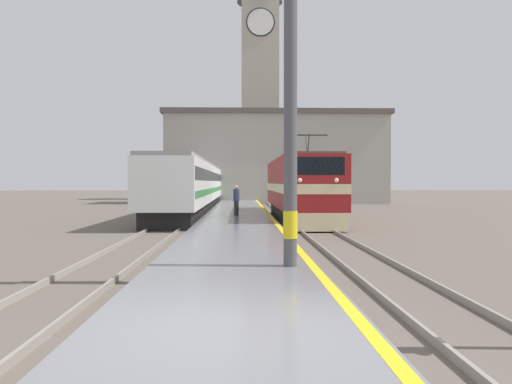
% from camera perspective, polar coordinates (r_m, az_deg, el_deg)
% --- Properties ---
extents(ground_plane, '(200.00, 200.00, 0.00)m').
position_cam_1_polar(ground_plane, '(36.33, -1.99, -2.41)').
color(ground_plane, '#60564C').
extents(platform, '(3.74, 140.00, 0.43)m').
position_cam_1_polar(platform, '(31.33, -2.03, -2.59)').
color(platform, slate).
rests_on(platform, ground).
extents(rail_track_near, '(2.83, 140.00, 0.16)m').
position_cam_1_polar(rail_track_near, '(31.52, 4.39, -2.90)').
color(rail_track_near, '#60564C').
rests_on(rail_track_near, ground).
extents(rail_track_far, '(2.84, 140.00, 0.16)m').
position_cam_1_polar(rail_track_far, '(31.53, -8.11, -2.90)').
color(rail_track_far, '#60564C').
rests_on(rail_track_far, ground).
extents(locomotive_train, '(2.92, 14.16, 4.65)m').
position_cam_1_polar(locomotive_train, '(28.74, 4.97, 0.40)').
color(locomotive_train, black).
rests_on(locomotive_train, ground).
extents(passenger_train, '(2.92, 33.99, 3.62)m').
position_cam_1_polar(passenger_train, '(39.07, -6.87, 0.71)').
color(passenger_train, black).
rests_on(passenger_train, ground).
extents(catenary_mast, '(2.59, 0.31, 8.23)m').
position_cam_1_polar(catenary_mast, '(11.06, 4.32, 12.79)').
color(catenary_mast, '#4C4C51').
rests_on(catenary_mast, platform).
extents(person_on_platform, '(0.34, 0.34, 1.65)m').
position_cam_1_polar(person_on_platform, '(27.25, -2.27, -0.88)').
color(person_on_platform, '#23232D').
rests_on(person_on_platform, platform).
extents(clock_tower, '(5.91, 5.91, 29.85)m').
position_cam_1_polar(clock_tower, '(66.53, 0.43, 12.97)').
color(clock_tower, '#ADA393').
rests_on(clock_tower, ground).
extents(station_building, '(23.72, 6.99, 9.74)m').
position_cam_1_polar(station_building, '(53.82, 2.26, 3.96)').
color(station_building, '#A8A399').
rests_on(station_building, ground).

